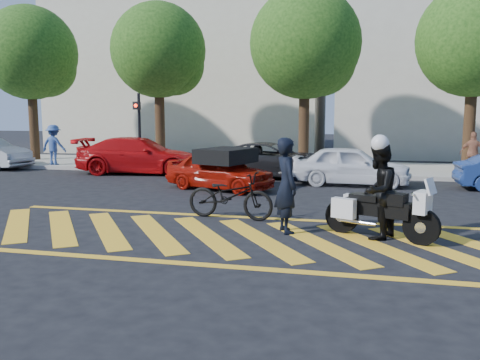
% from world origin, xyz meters
% --- Properties ---
extents(ground, '(90.00, 90.00, 0.00)m').
position_xyz_m(ground, '(0.00, 0.00, 0.00)').
color(ground, black).
rests_on(ground, ground).
extents(sidewalk, '(60.00, 5.00, 0.15)m').
position_xyz_m(sidewalk, '(0.00, 12.00, 0.07)').
color(sidewalk, '#9E998E').
rests_on(sidewalk, ground).
extents(crosswalk, '(12.33, 4.00, 0.01)m').
position_xyz_m(crosswalk, '(-0.04, 0.00, 0.00)').
color(crosswalk, yellow).
rests_on(crosswalk, ground).
extents(building_left, '(16.00, 8.00, 10.00)m').
position_xyz_m(building_left, '(-8.00, 21.00, 5.00)').
color(building_left, beige).
rests_on(building_left, ground).
extents(tree_far_left, '(4.40, 4.40, 7.41)m').
position_xyz_m(tree_far_left, '(-12.87, 12.06, 5.05)').
color(tree_far_left, black).
rests_on(tree_far_left, ground).
extents(tree_left, '(4.20, 4.20, 7.26)m').
position_xyz_m(tree_left, '(-6.37, 12.06, 4.99)').
color(tree_left, black).
rests_on(tree_left, ground).
extents(tree_center, '(4.60, 4.60, 7.56)m').
position_xyz_m(tree_center, '(0.13, 12.06, 5.10)').
color(tree_center, black).
rests_on(tree_center, ground).
extents(tree_right, '(4.40, 4.40, 7.41)m').
position_xyz_m(tree_right, '(6.63, 12.06, 5.05)').
color(tree_right, black).
rests_on(tree_right, ground).
extents(signal_pole, '(0.28, 0.43, 3.20)m').
position_xyz_m(signal_pole, '(-6.50, 9.74, 1.92)').
color(signal_pole, black).
rests_on(signal_pole, ground).
extents(officer_bike, '(0.74, 0.85, 1.97)m').
position_xyz_m(officer_bike, '(0.92, 0.65, 0.98)').
color(officer_bike, black).
rests_on(officer_bike, ground).
extents(bicycle, '(2.17, 0.99, 1.10)m').
position_xyz_m(bicycle, '(-0.54, 1.67, 0.55)').
color(bicycle, black).
rests_on(bicycle, ground).
extents(police_motorcycle, '(2.18, 1.27, 1.03)m').
position_xyz_m(police_motorcycle, '(2.76, 0.59, 0.56)').
color(police_motorcycle, black).
rests_on(police_motorcycle, ground).
extents(officer_moto, '(1.03, 1.13, 1.89)m').
position_xyz_m(officer_moto, '(2.74, 0.57, 0.95)').
color(officer_moto, black).
rests_on(officer_moto, ground).
extents(red_convertible, '(3.85, 2.52, 1.22)m').
position_xyz_m(red_convertible, '(-1.98, 5.85, 0.61)').
color(red_convertible, '#9F1207').
rests_on(red_convertible, ground).
extents(parked_left, '(5.21, 2.69, 1.44)m').
position_xyz_m(parked_left, '(-6.20, 9.09, 0.72)').
color(parked_left, '#BB0B0D').
rests_on(parked_left, ground).
extents(parked_mid_left, '(4.88, 2.55, 1.31)m').
position_xyz_m(parked_mid_left, '(-0.90, 9.20, 0.66)').
color(parked_mid_left, black).
rests_on(parked_mid_left, ground).
extents(parked_mid_right, '(3.95, 1.67, 1.34)m').
position_xyz_m(parked_mid_right, '(2.07, 7.80, 0.67)').
color(parked_mid_right, white).
rests_on(parked_mid_right, ground).
extents(pedestrian_left, '(1.15, 0.69, 1.74)m').
position_xyz_m(pedestrian_left, '(-10.64, 10.00, 1.02)').
color(pedestrian_left, '#34518F').
rests_on(pedestrian_left, sidewalk).
extents(pedestrian_right, '(0.99, 0.57, 1.58)m').
position_xyz_m(pedestrian_right, '(6.43, 10.61, 0.94)').
color(pedestrian_right, '#A06449').
rests_on(pedestrian_right, sidewalk).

